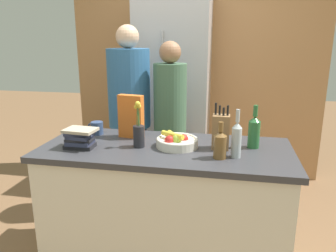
# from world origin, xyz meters

# --- Properties ---
(kitchen_island) EXTENTS (1.66, 0.72, 0.90)m
(kitchen_island) POSITION_xyz_m (0.00, 0.00, 0.45)
(kitchen_island) COLOR silver
(kitchen_island) RESTS_ON ground_plane
(back_wall_wood) EXTENTS (2.86, 0.12, 2.60)m
(back_wall_wood) POSITION_xyz_m (0.00, 1.80, 1.30)
(back_wall_wood) COLOR #AD7A4C
(back_wall_wood) RESTS_ON ground_plane
(refrigerator) EXTENTS (0.75, 0.62, 2.01)m
(refrigerator) POSITION_xyz_m (-0.20, 1.44, 1.01)
(refrigerator) COLOR #B7B7BC
(refrigerator) RESTS_ON ground_plane
(fruit_bowl) EXTENTS (0.28, 0.28, 0.10)m
(fruit_bowl) POSITION_xyz_m (0.07, 0.01, 0.94)
(fruit_bowl) COLOR silver
(fruit_bowl) RESTS_ON kitchen_island
(knife_block) EXTENTS (0.11, 0.09, 0.30)m
(knife_block) POSITION_xyz_m (0.36, 0.03, 1.01)
(knife_block) COLOR olive
(knife_block) RESTS_ON kitchen_island
(flower_vase) EXTENTS (0.08, 0.08, 0.31)m
(flower_vase) POSITION_xyz_m (-0.17, -0.03, 1.00)
(flower_vase) COLOR #232328
(flower_vase) RESTS_ON kitchen_island
(cereal_box) EXTENTS (0.19, 0.09, 0.31)m
(cereal_box) POSITION_xyz_m (-0.29, 0.17, 1.05)
(cereal_box) COLOR orange
(cereal_box) RESTS_ON kitchen_island
(coffee_mug) EXTENTS (0.13, 0.09, 0.09)m
(coffee_mug) POSITION_xyz_m (-0.57, 0.20, 0.95)
(coffee_mug) COLOR #334770
(coffee_mug) RESTS_ON kitchen_island
(book_stack) EXTENTS (0.21, 0.16, 0.13)m
(book_stack) POSITION_xyz_m (-0.54, -0.13, 0.97)
(book_stack) COLOR #232328
(book_stack) RESTS_ON kitchen_island
(bottle_oil) EXTENTS (0.06, 0.06, 0.30)m
(bottle_oil) POSITION_xyz_m (0.46, -0.11, 1.01)
(bottle_oil) COLOR #B2BCC1
(bottle_oil) RESTS_ON kitchen_island
(bottle_vinegar) EXTENTS (0.08, 0.08, 0.29)m
(bottle_vinegar) POSITION_xyz_m (0.57, 0.10, 1.01)
(bottle_vinegar) COLOR #286633
(bottle_vinegar) RESTS_ON kitchen_island
(bottle_wine) EXTENTS (0.08, 0.08, 0.23)m
(bottle_wine) POSITION_xyz_m (0.36, -0.14, 0.99)
(bottle_wine) COLOR brown
(bottle_wine) RESTS_ON kitchen_island
(person_at_sink) EXTENTS (0.37, 0.37, 1.71)m
(person_at_sink) POSITION_xyz_m (-0.48, 0.74, 0.96)
(person_at_sink) COLOR #383842
(person_at_sink) RESTS_ON ground_plane
(person_in_blue) EXTENTS (0.28, 0.28, 1.58)m
(person_in_blue) POSITION_xyz_m (-0.10, 0.69, 0.90)
(person_in_blue) COLOR #383842
(person_in_blue) RESTS_ON ground_plane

